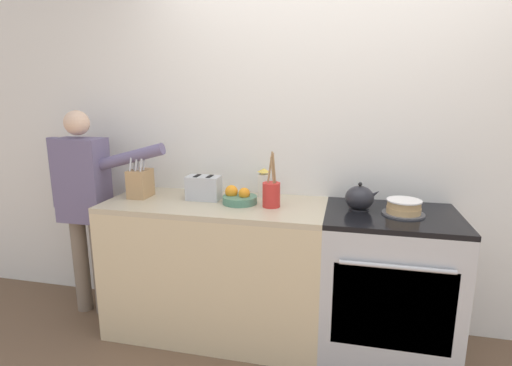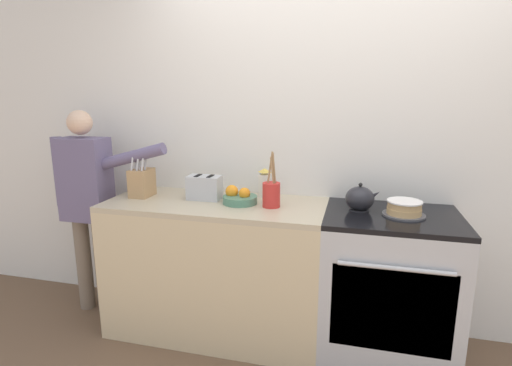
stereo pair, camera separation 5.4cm
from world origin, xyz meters
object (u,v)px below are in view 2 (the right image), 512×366
at_px(layer_cake, 404,209).
at_px(tea_kettle, 360,199).
at_px(fruit_bowl, 239,197).
at_px(stove_range, 387,286).
at_px(utensil_crock, 271,194).
at_px(knife_block, 142,182).
at_px(milk_carton, 265,183).
at_px(person_baker, 88,196).
at_px(toaster, 205,188).

xyz_separation_m(layer_cake, tea_kettle, (-0.25, 0.05, 0.03)).
bearing_deg(fruit_bowl, stove_range, -1.08).
bearing_deg(utensil_crock, fruit_bowl, 171.80).
bearing_deg(stove_range, knife_block, 179.17).
relative_size(layer_cake, milk_carton, 1.22).
bearing_deg(person_baker, tea_kettle, 1.70).
xyz_separation_m(layer_cake, toaster, (-1.25, 0.06, 0.04)).
relative_size(stove_range, tea_kettle, 4.36).
bearing_deg(milk_carton, stove_range, -14.61).
relative_size(stove_range, fruit_bowl, 4.13).
height_order(knife_block, milk_carton, knife_block).
distance_m(utensil_crock, toaster, 0.48).
bearing_deg(fruit_bowl, tea_kettle, 2.31).
distance_m(toaster, person_baker, 0.89).
xyz_separation_m(layer_cake, milk_carton, (-0.88, 0.22, 0.05)).
distance_m(layer_cake, person_baker, 2.14).
bearing_deg(stove_range, tea_kettle, 165.84).
bearing_deg(fruit_bowl, utensil_crock, -8.20).
relative_size(layer_cake, utensil_crock, 0.70).
height_order(layer_cake, toaster, toaster).
xyz_separation_m(stove_range, milk_carton, (-0.82, 0.21, 0.55)).
bearing_deg(person_baker, stove_range, 0.32).
bearing_deg(utensil_crock, toaster, 171.72).
xyz_separation_m(fruit_bowl, milk_carton, (0.12, 0.20, 0.06)).
xyz_separation_m(tea_kettle, person_baker, (-1.89, -0.02, -0.10)).
relative_size(knife_block, person_baker, 0.19).
bearing_deg(knife_block, stove_range, -0.83).
xyz_separation_m(layer_cake, fruit_bowl, (-1.00, 0.02, -0.00)).
xyz_separation_m(knife_block, person_baker, (-0.44, 0.00, -0.13)).
bearing_deg(milk_carton, toaster, -156.91).
relative_size(fruit_bowl, toaster, 0.94).
bearing_deg(layer_cake, utensil_crock, -179.18).
distance_m(stove_range, milk_carton, 1.01).
bearing_deg(stove_range, toaster, 177.38).
distance_m(utensil_crock, fruit_bowl, 0.23).
bearing_deg(stove_range, layer_cake, -2.54).
relative_size(stove_range, utensil_crock, 2.66).
distance_m(stove_range, person_baker, 2.13).
bearing_deg(knife_block, fruit_bowl, -0.48).
distance_m(tea_kettle, utensil_crock, 0.54).
relative_size(utensil_crock, fruit_bowl, 1.55).
bearing_deg(tea_kettle, layer_cake, -11.53).
xyz_separation_m(utensil_crock, milk_carton, (-0.10, 0.23, 0.01)).
bearing_deg(milk_carton, utensil_crock, -67.19).
height_order(stove_range, tea_kettle, tea_kettle).
relative_size(toaster, person_baker, 0.16).
distance_m(tea_kettle, milk_carton, 0.65).
xyz_separation_m(stove_range, tea_kettle, (-0.19, 0.05, 0.53)).
relative_size(layer_cake, fruit_bowl, 1.10).
relative_size(tea_kettle, milk_carton, 1.05).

